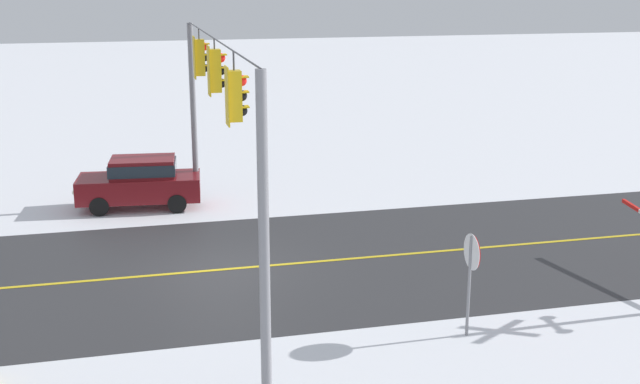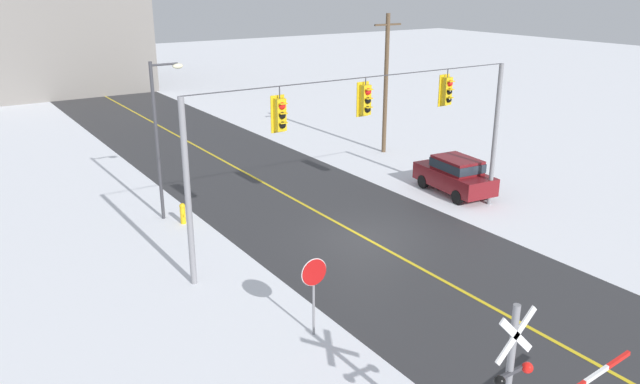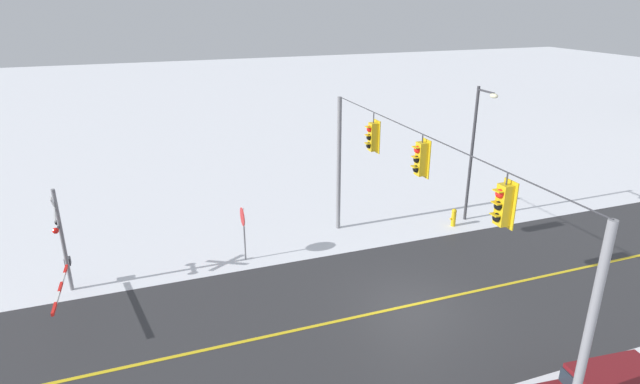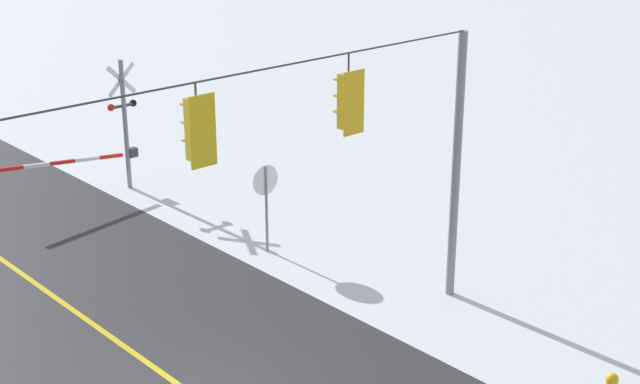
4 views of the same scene
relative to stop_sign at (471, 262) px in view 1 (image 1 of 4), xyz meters
The scene contains 4 objects.
ground_plane 7.42m from the stop_sign, 41.85° to the left, with size 160.00×160.00×0.00m, color white.
signal_span 7.68m from the stop_sign, 41.58° to the left, with size 14.20×0.47×6.22m.
stop_sign is the anchor object (origin of this frame).
parked_car_maroon 13.86m from the stop_sign, 29.04° to the left, with size 2.16×4.32×1.74m.
Camera 1 is at (-20.62, 2.30, 7.75)m, focal length 45.32 mm.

